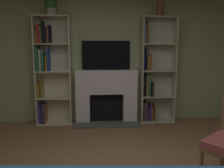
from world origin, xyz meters
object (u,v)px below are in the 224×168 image
at_px(fireplace, 106,95).
at_px(bookshelf_left, 49,69).
at_px(bookshelf_right, 153,74).
at_px(vase_with_flowers, 160,7).
at_px(potted_plant, 51,5).
at_px(tv, 106,55).

distance_m(fireplace, bookshelf_left, 1.25).
xyz_separation_m(fireplace, bookshelf_right, (0.95, 0.01, 0.40)).
bearing_deg(bookshelf_right, bookshelf_left, -180.00).
relative_size(fireplace, bookshelf_left, 0.63).
height_order(bookshelf_right, vase_with_flowers, vase_with_flowers).
xyz_separation_m(bookshelf_right, vase_with_flowers, (0.08, -0.04, 1.31)).
relative_size(bookshelf_left, vase_with_flowers, 4.30).
bearing_deg(potted_plant, bookshelf_left, 156.35).
bearing_deg(bookshelf_left, tv, 4.12).
distance_m(bookshelf_right, potted_plant, 2.39).
relative_size(bookshelf_left, bookshelf_right, 1.00).
bearing_deg(potted_plant, vase_with_flowers, -0.01).
height_order(tv, vase_with_flowers, vase_with_flowers).
xyz_separation_m(fireplace, bookshelf_left, (-1.13, 0.01, 0.53)).
bearing_deg(vase_with_flowers, potted_plant, 179.99).
distance_m(fireplace, potted_plant, 2.02).
relative_size(tv, bookshelf_right, 0.46).
relative_size(fireplace, vase_with_flowers, 2.71).
bearing_deg(tv, vase_with_flowers, -6.62).
bearing_deg(tv, potted_plant, -173.40).
bearing_deg(bookshelf_right, tv, 175.14).
distance_m(tv, bookshelf_left, 1.16).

